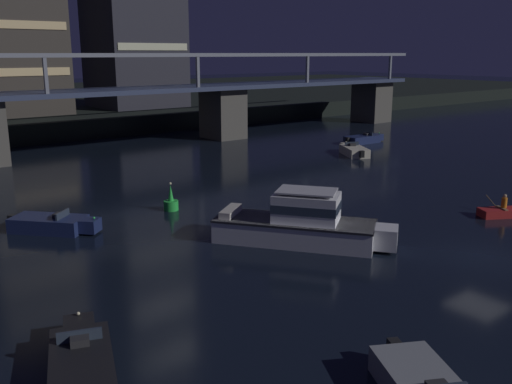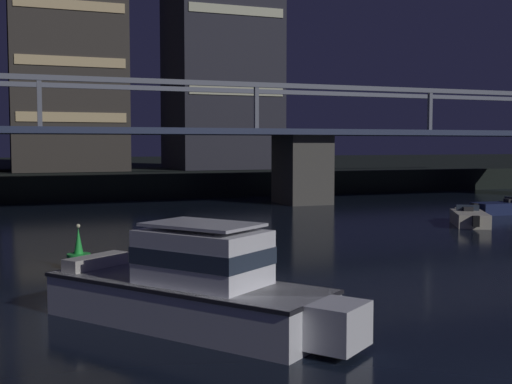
% 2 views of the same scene
% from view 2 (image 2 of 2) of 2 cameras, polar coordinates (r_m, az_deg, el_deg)
% --- Properties ---
extents(far_riverbank, '(240.00, 80.00, 2.20)m').
position_cam_2_polar(far_riverbank, '(97.52, -15.02, 1.82)').
color(far_riverbank, black).
rests_on(far_riverbank, ground).
extents(river_bridge, '(82.40, 6.40, 9.38)m').
position_cam_2_polar(river_bridge, '(49.94, -9.40, 3.34)').
color(river_bridge, '#4C4944').
rests_on(river_bridge, ground).
extents(tower_central, '(10.80, 11.45, 26.19)m').
position_cam_2_polar(tower_central, '(70.40, -16.08, 12.41)').
color(tower_central, '#38332D').
rests_on(tower_central, far_riverbank).
extents(cabin_cruiser_near_left, '(7.00, 8.62, 2.79)m').
position_cam_2_polar(cabin_cruiser_near_left, '(17.79, -5.31, -8.19)').
color(cabin_cruiser_near_left, silver).
rests_on(cabin_cruiser_near_left, ground).
extents(speedboat_mid_center, '(3.60, 4.87, 1.16)m').
position_cam_2_polar(speedboat_mid_center, '(41.64, 17.86, -2.15)').
color(speedboat_mid_center, beige).
rests_on(speedboat_mid_center, ground).
extents(speedboat_mid_right, '(5.22, 1.98, 1.16)m').
position_cam_2_polar(speedboat_mid_right, '(48.99, 20.53, -1.29)').
color(speedboat_mid_right, '#19234C').
rests_on(speedboat_mid_right, ground).
extents(channel_buoy, '(0.90, 0.90, 1.76)m').
position_cam_2_polar(channel_buoy, '(26.70, -15.00, -5.41)').
color(channel_buoy, green).
rests_on(channel_buoy, ground).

